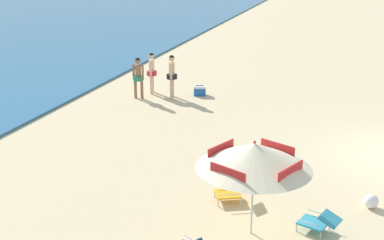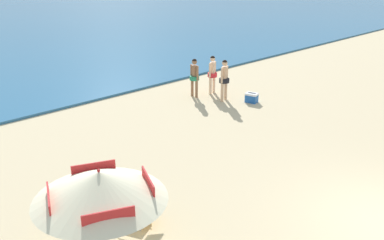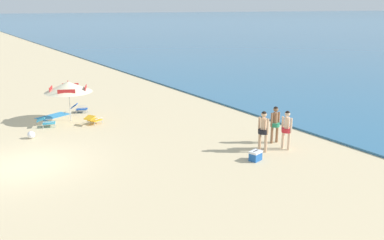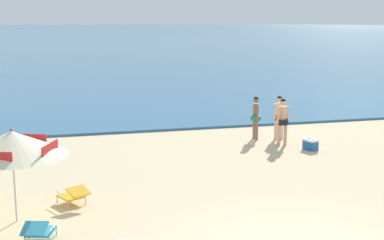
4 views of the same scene
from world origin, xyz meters
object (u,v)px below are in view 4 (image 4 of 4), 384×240
at_px(beach_umbrella_striped_main, 12,143).
at_px(person_wading_in, 283,118).
at_px(cooler_box, 310,144).
at_px(person_standing_beside, 256,115).
at_px(lounge_chair_facing_sea, 74,194).
at_px(lounge_chair_under_umbrella, 39,230).
at_px(person_standing_near_shore, 279,114).

distance_m(beach_umbrella_striped_main, person_wading_in, 10.72).
bearing_deg(person_wading_in, cooler_box, -55.03).
bearing_deg(cooler_box, person_standing_beside, 119.96).
relative_size(beach_umbrella_striped_main, lounge_chair_facing_sea, 3.16).
xyz_separation_m(beach_umbrella_striped_main, lounge_chair_facing_sea, (1.34, 0.78, -1.58)).
bearing_deg(person_standing_beside, lounge_chair_under_umbrella, -134.85).
relative_size(lounge_chair_facing_sea, person_wading_in, 0.57).
relative_size(lounge_chair_facing_sea, person_standing_near_shore, 0.59).
distance_m(beach_umbrella_striped_main, lounge_chair_under_umbrella, 2.18).
distance_m(person_standing_near_shore, person_wading_in, 1.08).
distance_m(beach_umbrella_striped_main, cooler_box, 10.96).
bearing_deg(cooler_box, lounge_chair_facing_sea, -156.29).
height_order(person_standing_near_shore, person_wading_in, person_wading_in).
distance_m(lounge_chair_facing_sea, person_standing_beside, 9.39).
height_order(lounge_chair_under_umbrella, cooler_box, lounge_chair_under_umbrella).
height_order(beach_umbrella_striped_main, lounge_chair_facing_sea, beach_umbrella_striped_main).
bearing_deg(person_standing_beside, cooler_box, -60.04).
relative_size(beach_umbrella_striped_main, person_standing_near_shore, 1.87).
bearing_deg(person_wading_in, beach_umbrella_striped_main, -149.11).
height_order(beach_umbrella_striped_main, person_standing_near_shore, beach_umbrella_striped_main).
xyz_separation_m(beach_umbrella_striped_main, person_standing_near_shore, (9.50, 6.51, -0.87)).
bearing_deg(lounge_chair_facing_sea, lounge_chair_under_umbrella, -110.33).
bearing_deg(lounge_chair_facing_sea, beach_umbrella_striped_main, -149.58).
xyz_separation_m(beach_umbrella_striped_main, person_standing_beside, (8.59, 6.70, -0.88)).
bearing_deg(cooler_box, person_wading_in, 124.97).
bearing_deg(person_wading_in, person_standing_near_shore, 72.40).
height_order(lounge_chair_facing_sea, person_standing_beside, person_standing_beside).
distance_m(lounge_chair_facing_sea, person_standing_near_shore, 10.00).
distance_m(lounge_chair_under_umbrella, cooler_box, 11.05).
bearing_deg(person_standing_beside, person_wading_in, -64.40).
relative_size(lounge_chair_under_umbrella, person_wading_in, 0.56).
xyz_separation_m(person_wading_in, cooler_box, (0.67, -0.96, -0.81)).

